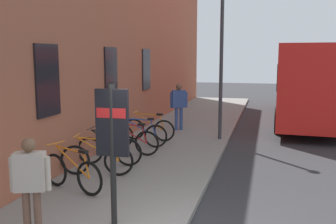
{
  "coord_description": "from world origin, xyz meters",
  "views": [
    {
      "loc": [
        -5.42,
        -1.25,
        2.95
      ],
      "look_at": [
        2.69,
        0.9,
        1.69
      ],
      "focal_mm": 40.55,
      "sensor_mm": 36.0,
      "label": 1
    }
  ],
  "objects_px": {
    "bicycle_nearest_sign": "(97,159)",
    "bicycle_far_end": "(130,141)",
    "city_bus": "(309,79)",
    "bicycle_by_door": "(149,129)",
    "transit_info_sign": "(112,132)",
    "pedestrian_crossing_street": "(30,178)",
    "bicycle_beside_lamp": "(109,150)",
    "pedestrian_near_bus": "(179,102)",
    "bicycle_end_of_row": "(139,135)",
    "bicycle_under_window": "(72,173)",
    "street_lamp": "(222,41)"
  },
  "relations": [
    {
      "from": "city_bus",
      "to": "transit_info_sign",
      "type": "bearing_deg",
      "value": 161.57
    },
    {
      "from": "bicycle_nearest_sign",
      "to": "bicycle_far_end",
      "type": "height_order",
      "value": "same"
    },
    {
      "from": "bicycle_beside_lamp",
      "to": "bicycle_under_window",
      "type": "bearing_deg",
      "value": -179.77
    },
    {
      "from": "bicycle_far_end",
      "to": "street_lamp",
      "type": "xyz_separation_m",
      "value": [
        2.77,
        -2.24,
        2.89
      ]
    },
    {
      "from": "bicycle_beside_lamp",
      "to": "city_bus",
      "type": "xyz_separation_m",
      "value": [
        9.25,
        -5.68,
        1.41
      ]
    },
    {
      "from": "bicycle_end_of_row",
      "to": "street_lamp",
      "type": "xyz_separation_m",
      "value": [
        1.88,
        -2.26,
        2.89
      ]
    },
    {
      "from": "bicycle_nearest_sign",
      "to": "bicycle_by_door",
      "type": "height_order",
      "value": "same"
    },
    {
      "from": "bicycle_under_window",
      "to": "bicycle_end_of_row",
      "type": "distance_m",
      "value": 3.96
    },
    {
      "from": "transit_info_sign",
      "to": "street_lamp",
      "type": "distance_m",
      "value": 7.39
    },
    {
      "from": "bicycle_far_end",
      "to": "bicycle_by_door",
      "type": "xyz_separation_m",
      "value": [
        1.9,
        0.01,
        0.0
      ]
    },
    {
      "from": "bicycle_far_end",
      "to": "city_bus",
      "type": "bearing_deg",
      "value": -34.25
    },
    {
      "from": "bicycle_by_door",
      "to": "city_bus",
      "type": "bearing_deg",
      "value": -41.65
    },
    {
      "from": "bicycle_nearest_sign",
      "to": "city_bus",
      "type": "relative_size",
      "value": 0.17
    },
    {
      "from": "bicycle_under_window",
      "to": "pedestrian_near_bus",
      "type": "relative_size",
      "value": 0.95
    },
    {
      "from": "city_bus",
      "to": "bicycle_under_window",
      "type": "bearing_deg",
      "value": 153.16
    },
    {
      "from": "bicycle_by_door",
      "to": "pedestrian_near_bus",
      "type": "relative_size",
      "value": 1.0
    },
    {
      "from": "pedestrian_crossing_street",
      "to": "street_lamp",
      "type": "height_order",
      "value": "street_lamp"
    },
    {
      "from": "city_bus",
      "to": "pedestrian_crossing_street",
      "type": "bearing_deg",
      "value": 158.66
    },
    {
      "from": "bicycle_beside_lamp",
      "to": "bicycle_end_of_row",
      "type": "distance_m",
      "value": 2.01
    },
    {
      "from": "bicycle_under_window",
      "to": "bicycle_beside_lamp",
      "type": "bearing_deg",
      "value": 0.23
    },
    {
      "from": "bicycle_nearest_sign",
      "to": "city_bus",
      "type": "distance_m",
      "value": 11.66
    },
    {
      "from": "transit_info_sign",
      "to": "city_bus",
      "type": "height_order",
      "value": "city_bus"
    },
    {
      "from": "bicycle_by_door",
      "to": "bicycle_far_end",
      "type": "bearing_deg",
      "value": -179.66
    },
    {
      "from": "bicycle_under_window",
      "to": "bicycle_by_door",
      "type": "distance_m",
      "value": 4.97
    },
    {
      "from": "bicycle_under_window",
      "to": "bicycle_far_end",
      "type": "height_order",
      "value": "same"
    },
    {
      "from": "bicycle_by_door",
      "to": "city_bus",
      "type": "xyz_separation_m",
      "value": [
        6.24,
        -5.55,
        1.41
      ]
    },
    {
      "from": "transit_info_sign",
      "to": "pedestrian_crossing_street",
      "type": "relative_size",
      "value": 1.49
    },
    {
      "from": "bicycle_under_window",
      "to": "bicycle_beside_lamp",
      "type": "xyz_separation_m",
      "value": [
        1.96,
        0.01,
        0.0
      ]
    },
    {
      "from": "bicycle_beside_lamp",
      "to": "pedestrian_near_bus",
      "type": "bearing_deg",
      "value": -7.42
    },
    {
      "from": "pedestrian_near_bus",
      "to": "bicycle_by_door",
      "type": "bearing_deg",
      "value": 165.44
    },
    {
      "from": "bicycle_beside_lamp",
      "to": "transit_info_sign",
      "type": "bearing_deg",
      "value": -155.21
    },
    {
      "from": "bicycle_under_window",
      "to": "city_bus",
      "type": "distance_m",
      "value": 12.64
    },
    {
      "from": "bicycle_under_window",
      "to": "bicycle_end_of_row",
      "type": "relative_size",
      "value": 0.97
    },
    {
      "from": "bicycle_far_end",
      "to": "pedestrian_crossing_street",
      "type": "height_order",
      "value": "pedestrian_crossing_street"
    },
    {
      "from": "bicycle_nearest_sign",
      "to": "bicycle_beside_lamp",
      "type": "height_order",
      "value": "same"
    },
    {
      "from": "bicycle_nearest_sign",
      "to": "bicycle_beside_lamp",
      "type": "bearing_deg",
      "value": 4.44
    },
    {
      "from": "bicycle_beside_lamp",
      "to": "pedestrian_near_bus",
      "type": "distance_m",
      "value": 5.14
    },
    {
      "from": "bicycle_beside_lamp",
      "to": "bicycle_by_door",
      "type": "height_order",
      "value": "same"
    },
    {
      "from": "bicycle_under_window",
      "to": "pedestrian_near_bus",
      "type": "height_order",
      "value": "pedestrian_near_bus"
    },
    {
      "from": "bicycle_by_door",
      "to": "street_lamp",
      "type": "bearing_deg",
      "value": -68.87
    },
    {
      "from": "bicycle_far_end",
      "to": "transit_info_sign",
      "type": "bearing_deg",
      "value": -162.62
    },
    {
      "from": "bicycle_far_end",
      "to": "pedestrian_near_bus",
      "type": "xyz_separation_m",
      "value": [
        3.94,
        -0.52,
        0.69
      ]
    },
    {
      "from": "bicycle_far_end",
      "to": "transit_info_sign",
      "type": "height_order",
      "value": "transit_info_sign"
    },
    {
      "from": "bicycle_under_window",
      "to": "bicycle_nearest_sign",
      "type": "bearing_deg",
      "value": -3.14
    },
    {
      "from": "bicycle_nearest_sign",
      "to": "bicycle_far_end",
      "type": "bearing_deg",
      "value": -2.04
    },
    {
      "from": "bicycle_far_end",
      "to": "bicycle_end_of_row",
      "type": "relative_size",
      "value": 1.02
    },
    {
      "from": "pedestrian_crossing_street",
      "to": "transit_info_sign",
      "type": "bearing_deg",
      "value": -52.69
    },
    {
      "from": "bicycle_nearest_sign",
      "to": "bicycle_by_door",
      "type": "bearing_deg",
      "value": -0.87
    },
    {
      "from": "transit_info_sign",
      "to": "pedestrian_crossing_street",
      "type": "height_order",
      "value": "transit_info_sign"
    },
    {
      "from": "city_bus",
      "to": "bicycle_far_end",
      "type": "bearing_deg",
      "value": 145.75
    }
  ]
}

